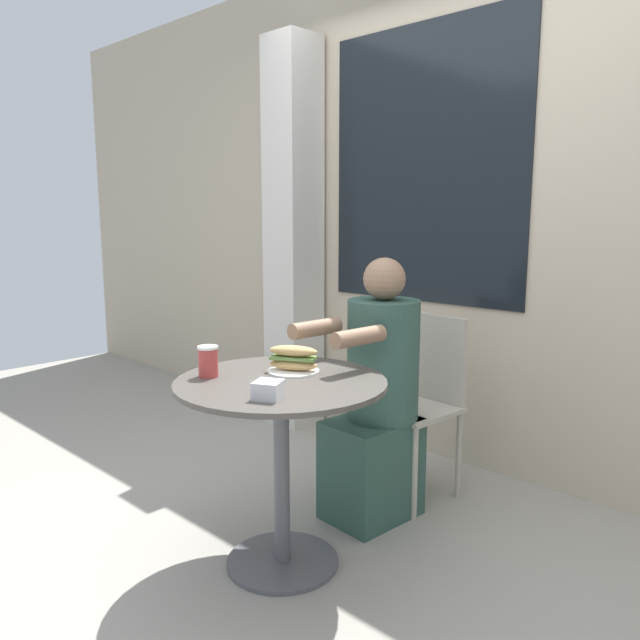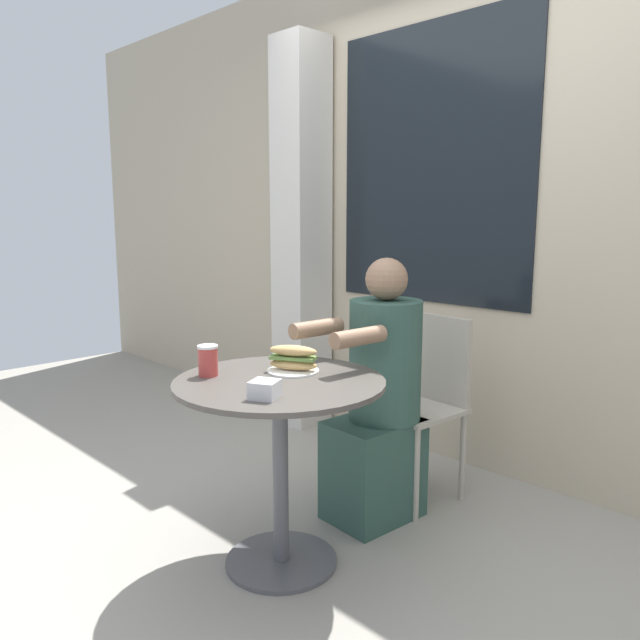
{
  "view_description": "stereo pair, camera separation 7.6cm",
  "coord_description": "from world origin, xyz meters",
  "px_view_note": "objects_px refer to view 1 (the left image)",
  "views": [
    {
      "loc": [
        1.65,
        -1.52,
        1.35
      ],
      "look_at": [
        0.0,
        0.21,
        0.94
      ],
      "focal_mm": 35.0,
      "sensor_mm": 36.0,
      "label": 1
    },
    {
      "loc": [
        1.71,
        -1.47,
        1.35
      ],
      "look_at": [
        0.0,
        0.21,
        0.94
      ],
      "focal_mm": 35.0,
      "sensor_mm": 36.0,
      "label": 2
    }
  ],
  "objects_px": {
    "seated_diner": "(377,406)",
    "sandwich_on_plate": "(293,361)",
    "drink_cup": "(208,361)",
    "diner_chair": "(423,388)",
    "cafe_table": "(281,430)"
  },
  "relations": [
    {
      "from": "diner_chair",
      "to": "sandwich_on_plate",
      "type": "bearing_deg",
      "value": 89.5
    },
    {
      "from": "diner_chair",
      "to": "drink_cup",
      "type": "xyz_separation_m",
      "value": [
        -0.25,
        -1.07,
        0.28
      ]
    },
    {
      "from": "cafe_table",
      "to": "sandwich_on_plate",
      "type": "distance_m",
      "value": 0.27
    },
    {
      "from": "cafe_table",
      "to": "seated_diner",
      "type": "relative_size",
      "value": 0.68
    },
    {
      "from": "cafe_table",
      "to": "seated_diner",
      "type": "bearing_deg",
      "value": 89.41
    },
    {
      "from": "sandwich_on_plate",
      "to": "drink_cup",
      "type": "distance_m",
      "value": 0.33
    },
    {
      "from": "seated_diner",
      "to": "drink_cup",
      "type": "relative_size",
      "value": 9.84
    },
    {
      "from": "sandwich_on_plate",
      "to": "cafe_table",
      "type": "bearing_deg",
      "value": -66.19
    },
    {
      "from": "cafe_table",
      "to": "sandwich_on_plate",
      "type": "xyz_separation_m",
      "value": [
        -0.05,
        0.11,
        0.24
      ]
    },
    {
      "from": "cafe_table",
      "to": "diner_chair",
      "type": "xyz_separation_m",
      "value": [
        0.02,
        0.92,
        -0.03
      ]
    },
    {
      "from": "diner_chair",
      "to": "seated_diner",
      "type": "distance_m",
      "value": 0.34
    },
    {
      "from": "diner_chair",
      "to": "drink_cup",
      "type": "distance_m",
      "value": 1.13
    },
    {
      "from": "seated_diner",
      "to": "sandwich_on_plate",
      "type": "bearing_deg",
      "value": 87.12
    },
    {
      "from": "cafe_table",
      "to": "diner_chair",
      "type": "distance_m",
      "value": 0.92
    },
    {
      "from": "seated_diner",
      "to": "sandwich_on_plate",
      "type": "relative_size",
      "value": 5.75
    }
  ]
}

